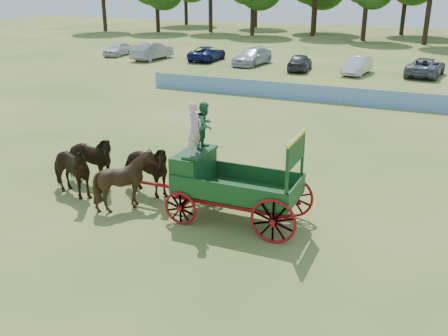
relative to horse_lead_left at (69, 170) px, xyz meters
The scene contains 8 objects.
ground 6.71m from the horse_lead_left, ahead, with size 160.00×160.00×0.00m, color #AA9F4D.
horse_lead_left is the anchor object (origin of this frame).
horse_lead_right 1.10m from the horse_lead_left, 90.00° to the left, with size 1.05×2.31×1.95m, color #331F0E.
horse_wheel_left 2.40m from the horse_lead_left, ahead, with size 1.58×1.77×1.95m, color #331F0E.
horse_wheel_right 2.64m from the horse_lead_left, 24.62° to the left, with size 1.05×2.31×1.95m, color #331F0E.
farm_dray 5.43m from the horse_lead_left, ahead, with size 6.00×2.00×3.78m.
sponsor_banner 19.00m from the horse_lead_left, 72.75° to the left, with size 26.00×0.08×1.05m, color #1E63A5.
parked_cars 30.52m from the horse_lead_left, 84.48° to the left, with size 47.81×6.70×1.65m.
Camera 1 is at (4.79, -12.80, 7.09)m, focal length 40.00 mm.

